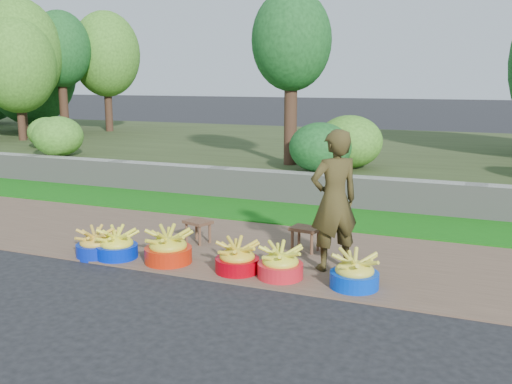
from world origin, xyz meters
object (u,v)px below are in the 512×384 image
at_px(basin_d, 237,259).
at_px(vendor_woman, 334,200).
at_px(stool_right, 305,232).
at_px(basin_b, 117,246).
at_px(stool_left, 198,225).
at_px(basin_e, 280,264).
at_px(basin_a, 96,245).
at_px(basin_f, 355,273).
at_px(basin_c, 168,249).

xyz_separation_m(basin_d, vendor_woman, (0.97, 0.50, 0.65)).
relative_size(basin_d, stool_right, 1.28).
relative_size(basin_b, stool_left, 1.23).
bearing_deg(basin_e, basin_a, -176.76).
bearing_deg(basin_f, basin_b, -177.86).
relative_size(basin_a, basin_b, 0.95).
bearing_deg(stool_left, basin_a, -131.89).
relative_size(basin_b, basin_c, 0.89).
distance_m(basin_b, basin_c, 0.68).
height_order(basin_d, stool_left, basin_d).
distance_m(basin_a, basin_b, 0.29).
bearing_deg(stool_right, basin_e, -87.48).
relative_size(basin_c, basin_d, 1.12).
relative_size(basin_c, vendor_woman, 0.35).
distance_m(basin_a, vendor_woman, 2.96).
bearing_deg(basin_b, basin_d, 3.26).
bearing_deg(basin_f, stool_left, 159.73).
bearing_deg(basin_a, vendor_woman, 12.60).
distance_m(basin_b, basin_d, 1.57).
height_order(basin_a, basin_b, basin_b).
relative_size(basin_b, stool_right, 1.28).
bearing_deg(basin_f, basin_a, -177.39).
bearing_deg(basin_c, vendor_woman, 15.28).
relative_size(basin_a, vendor_woman, 0.30).
xyz_separation_m(basin_b, stool_right, (2.03, 1.13, 0.10)).
height_order(basin_b, basin_c, basin_c).
distance_m(basin_a, basin_e, 2.37).
relative_size(stool_right, vendor_woman, 0.24).
bearing_deg(basin_d, basin_b, -176.74).
bearing_deg(vendor_woman, stool_right, -90.02).
xyz_separation_m(basin_f, stool_right, (-0.86, 1.02, 0.10)).
bearing_deg(basin_b, stool_right, 29.13).
height_order(basin_a, stool_left, basin_a).
bearing_deg(basin_d, basin_a, -176.12).
xyz_separation_m(basin_c, basin_e, (1.41, 0.01, -0.02)).
height_order(basin_d, stool_right, basin_d).
bearing_deg(basin_c, basin_d, 0.27).
bearing_deg(vendor_woman, stool_left, -53.45).
height_order(basin_a, basin_e, basin_e).
xyz_separation_m(basin_a, stool_right, (2.32, 1.17, 0.11)).
distance_m(basin_a, stool_left, 1.34).
height_order(basin_c, basin_e, basin_c).
xyz_separation_m(basin_e, vendor_woman, (0.45, 0.50, 0.65)).
bearing_deg(basin_a, basin_f, 2.61).
relative_size(basin_b, basin_e, 1.00).
bearing_deg(vendor_woman, basin_a, -30.24).
distance_m(basin_f, vendor_woman, 0.89).
distance_m(basin_e, stool_left, 1.71).
distance_m(stool_right, vendor_woman, 0.92).
bearing_deg(basin_c, basin_e, 0.51).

